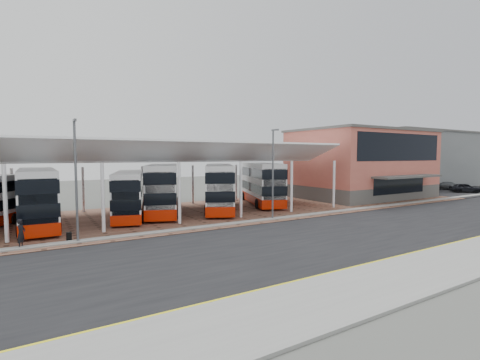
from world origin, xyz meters
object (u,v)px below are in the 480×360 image
Objects in this scene: pedestrian at (21,233)px; carpark_car_b at (451,186)px; terminal at (361,163)px; bus_1 at (38,198)px; bus_3 at (163,189)px; bus_5 at (261,184)px; carpark_car_a at (465,188)px; bus_2 at (129,195)px; bus_4 at (219,188)px.

pedestrian reaches higher than carpark_car_b.
terminal reaches higher than pedestrian.
bus_3 reaches higher than bus_1.
bus_1 is at bearing 15.78° from pedestrian.
bus_1 is 2.56× the size of carpark_car_b.
bus_5 is at bearing 148.26° from carpark_car_b.
bus_5 is at bearing 4.32° from bus_1.
carpark_car_b is (36.64, -2.70, -1.74)m from bus_5.
carpark_car_a is at bearing -63.13° from pedestrian.
bus_4 reaches higher than bus_2.
bus_3 reaches higher than pedestrian.
bus_4 is at bearing 151.04° from carpark_car_b.
bus_5 is 2.82× the size of carpark_car_a.
bus_5 is (15.55, 1.17, 0.31)m from bus_2.
bus_4 is (5.60, -1.29, -0.04)m from bus_3.
terminal is at bearing 28.24° from bus_4.
bus_4 is (9.13, -0.45, 0.27)m from bus_2.
bus_1 is at bearing -153.24° from bus_4.
bus_2 is 0.88× the size of bus_5.
bus_3 reaches higher than bus_4.
bus_3 is 1.04× the size of bus_4.
terminal reaches higher than bus_3.
bus_1 reaches higher than pedestrian.
bus_5 is (22.84, 1.58, 0.10)m from bus_1.
bus_2 is 52.23m from carpark_car_b.
bus_1 is at bearing -179.29° from terminal.
bus_3 is 46.46m from carpark_car_a.
bus_5 is at bearing 176.15° from terminal.
bus_1 is 22.89m from bus_5.
bus_2 is at bearing -179.85° from terminal.
bus_5 is (6.42, 1.62, 0.04)m from bus_4.
carpark_car_b is (59.48, -1.12, -1.64)m from bus_1.
bus_2 is 49.86m from carpark_car_a.
pedestrian is (-8.35, -7.29, -1.20)m from bus_2.
carpark_car_b is (48.66, -2.37, -1.74)m from bus_3.
bus_5 reaches higher than bus_4.
bus_2 is 2.38× the size of carpark_car_b.
terminal is at bearing 1.08° from bus_1.
carpark_car_a is at bearing -154.82° from carpark_car_b.
bus_3 is 14.48m from pedestrian.
carpark_car_b is (2.60, 3.41, -0.08)m from carpark_car_a.
bus_3 reaches higher than carpark_car_b.
terminal is 22.80m from bus_4.
bus_1 is (-39.10, -0.49, -2.31)m from terminal.
bus_1 reaches higher than carpark_car_b.
bus_1 is 0.94× the size of bus_3.
bus_3 is 1.00× the size of bus_5.
bus_1 is 2.65× the size of carpark_car_a.
bus_4 is at bearing -178.67° from terminal.
bus_4 reaches higher than carpark_car_b.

